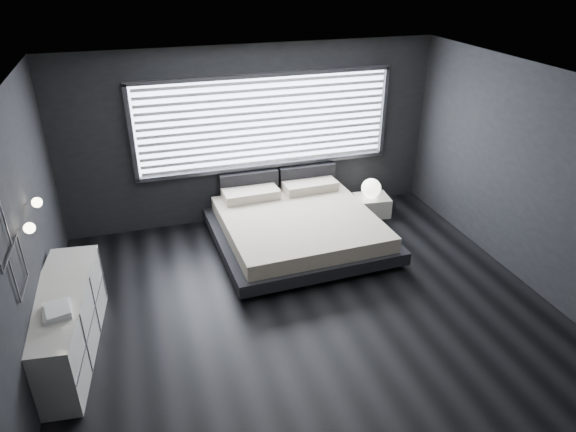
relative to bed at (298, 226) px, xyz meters
name	(u,v)px	position (x,y,z in m)	size (l,w,h in m)	color
room	(310,210)	(-0.38, -1.60, 1.10)	(6.04, 6.00, 2.80)	black
window	(266,122)	(-0.18, 1.10, 1.31)	(4.14, 0.09, 1.52)	white
headboard	(279,183)	(0.00, 1.04, 0.27)	(1.96, 0.16, 0.52)	black
sconce_near	(29,228)	(-3.27, -1.55, 1.30)	(0.18, 0.11, 0.11)	silver
sconce_far	(37,202)	(-3.27, -0.95, 1.30)	(0.18, 0.11, 0.11)	silver
wall_art_upper	(1,236)	(-3.36, -2.15, 1.55)	(0.01, 0.48, 0.48)	#47474C
wall_art_lower	(19,268)	(-3.36, -1.90, 1.08)	(0.01, 0.48, 0.48)	#47474C
bed	(298,226)	(0.00, 0.00, 0.00)	(2.55, 2.44, 0.64)	black
nightstand	(371,205)	(1.51, 0.58, -0.13)	(0.56, 0.46, 0.33)	beige
orb_lamp	(371,188)	(1.47, 0.57, 0.19)	(0.33, 0.33, 0.33)	white
dresser	(65,324)	(-3.16, -1.53, 0.10)	(0.77, 2.02, 0.79)	beige
book_stack	(57,310)	(-3.14, -1.88, 0.52)	(0.31, 0.38, 0.07)	white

